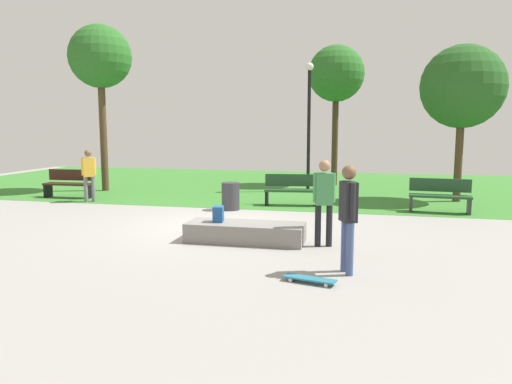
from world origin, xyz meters
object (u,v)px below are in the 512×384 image
Objects in this scene: skateboard_by_ledge at (310,279)px; trash_bin at (231,196)px; park_bench_by_oak at (69,183)px; skater_performing_trick at (348,211)px; pedestrian_with_backpack at (89,171)px; skater_watching at (324,196)px; tree_slender_maple at (463,87)px; park_bench_far_left at (292,189)px; tree_broad_elm at (336,75)px; backpack_on_ledge at (218,214)px; park_bench_near_path at (440,195)px; tree_young_birch at (100,58)px; lamp_post at (309,115)px; concrete_ledge at (245,232)px.

trash_bin reaches higher than skateboard_by_ledge.
skater_performing_trick is at bearing -34.70° from park_bench_by_oak.
trash_bin is 0.48× the size of pedestrian_with_backpack.
skater_watching is 9.90m from park_bench_by_oak.
pedestrian_with_backpack is (-11.09, -2.61, -2.52)m from tree_slender_maple.
park_bench_by_oak is at bearing -171.02° from tree_slender_maple.
skater_performing_trick is at bearing -35.30° from pedestrian_with_backpack.
skater_watching is at bearing -74.22° from park_bench_far_left.
backpack_on_ledge is at bearing -99.61° from tree_broad_elm.
park_bench_near_path is 12.12m from tree_young_birch.
backpack_on_ledge is 0.41× the size of trash_bin.
tree_broad_elm is (8.24, 5.31, 3.80)m from park_bench_by_oak.
trash_bin is at bearing 128.88° from skater_watching.
park_bench_far_left is 6.26m from pedestrian_with_backpack.
skateboard_by_ledge is at bearing -39.99° from pedestrian_with_backpack.
skater_watching reaches higher than park_bench_by_oak.
pedestrian_with_backpack is (-6.29, -3.98, -1.76)m from lamp_post.
concrete_ledge is 0.44× the size of tree_broad_elm.
park_bench_near_path is at bearing -4.29° from park_bench_far_left.
skater_watching is (1.58, -0.03, 0.79)m from concrete_ledge.
tree_young_birch is (-11.19, 2.04, 4.20)m from park_bench_near_path.
park_bench_near_path is 2.11× the size of trash_bin.
skateboard_by_ledge is at bearing -83.05° from lamp_post.
skateboard_by_ledge is 11.18m from park_bench_by_oak.
pedestrian_with_backpack is at bearing 140.01° from skateboard_by_ledge.
tree_young_birch is at bearing 35.30° from backpack_on_ledge.
concrete_ledge is 1.45× the size of park_bench_far_left.
backpack_on_ledge is 3.21m from skater_performing_trick.
concrete_ledge is 3.81m from trash_bin.
skater_performing_trick reaches higher than skateboard_by_ledge.
skater_watching is 0.31× the size of tree_broad_elm.
park_bench_by_oak is (-8.70, 4.70, -0.51)m from skater_watching.
park_bench_near_path reaches higher than trash_bin.
tree_slender_maple is 7.77m from trash_bin.
tree_slender_maple is at bearing 13.24° from pedestrian_with_backpack.
concrete_ledge is 2.83m from skater_performing_trick.
concrete_ledge is 8.98m from tree_slender_maple.
tree_slender_maple is 2.95× the size of pedestrian_with_backpack.
tree_broad_elm reaches higher than concrete_ledge.
park_bench_far_left is 1.95m from trash_bin.
park_bench_near_path is at bearing 67.97° from skateboard_by_ledge.
skater_performing_trick is at bearing -85.21° from tree_broad_elm.
park_bench_by_oak is at bearing -179.38° from park_bench_far_left.
skater_watching is 8.55m from pedestrian_with_backpack.
concrete_ledge is at bearing -99.19° from backpack_on_ledge.
skater_performing_trick is 1.07× the size of park_bench_by_oak.
tree_slender_maple is (3.54, 8.94, 3.42)m from skateboard_by_ledge.
tree_young_birch reaches higher than skater_watching.
skater_performing_trick is (2.67, -1.72, 0.47)m from backpack_on_ledge.
park_bench_near_path is (4.32, 4.44, 0.29)m from concrete_ledge.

